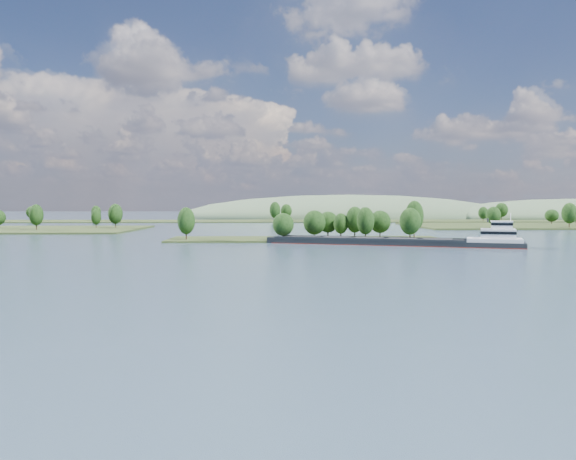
{
  "coord_description": "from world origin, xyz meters",
  "views": [
    {
      "loc": [
        -12.96,
        -25.46,
        13.24
      ],
      "look_at": [
        -8.18,
        130.0,
        6.0
      ],
      "focal_mm": 35.0,
      "sensor_mm": 36.0,
      "label": 1
    }
  ],
  "objects": [
    {
      "name": "hill_east",
      "position": [
        260.0,
        470.0,
        0.0
      ],
      "size": [
        260.0,
        140.0,
        36.0
      ],
      "primitive_type": "ellipsoid",
      "color": "#435B3E",
      "rests_on": "ground"
    },
    {
      "name": "hill_west",
      "position": [
        60.0,
        500.0,
        0.0
      ],
      "size": [
        320.0,
        160.0,
        44.0
      ],
      "primitive_type": "ellipsoid",
      "color": "#435B3E",
      "rests_on": "ground"
    },
    {
      "name": "back_shoreline",
      "position": [
        7.94,
        399.8,
        0.75
      ],
      "size": [
        900.0,
        60.0,
        15.44
      ],
      "color": "#253216",
      "rests_on": "ground"
    },
    {
      "name": "tree_island",
      "position": [
        7.82,
        178.97,
        3.94
      ],
      "size": [
        100.0,
        30.23,
        15.15
      ],
      "color": "#253216",
      "rests_on": "ground"
    },
    {
      "name": "cargo_barge",
      "position": [
        31.11,
        152.46,
        1.39
      ],
      "size": [
        79.9,
        37.82,
        11.06
      ],
      "color": "black",
      "rests_on": "ground"
    },
    {
      "name": "ground",
      "position": [
        0.0,
        120.0,
        0.0
      ],
      "size": [
        1800.0,
        1800.0,
        0.0
      ],
      "primitive_type": "plane",
      "color": "#314355",
      "rests_on": "ground"
    }
  ]
}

